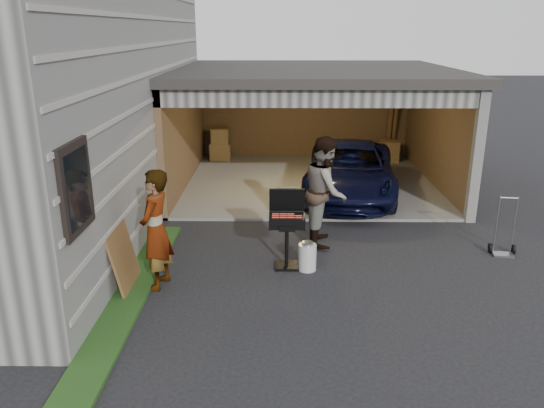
{
  "coord_description": "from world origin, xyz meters",
  "views": [
    {
      "loc": [
        -0.06,
        -6.81,
        3.8
      ],
      "look_at": [
        -0.16,
        1.18,
        1.15
      ],
      "focal_mm": 35.0,
      "sensor_mm": 36.0,
      "label": 1
    }
  ],
  "objects": [
    {
      "name": "man",
      "position": [
        0.8,
        2.4,
        1.0
      ],
      "size": [
        0.85,
        1.04,
        2.0
      ],
      "primitive_type": "imported",
      "rotation": [
        0.0,
        0.0,
        1.47
      ],
      "color": "#4D291E",
      "rests_on": "ground"
    },
    {
      "name": "ground",
      "position": [
        0.0,
        0.0,
        0.0
      ],
      "size": [
        80.0,
        80.0,
        0.0
      ],
      "primitive_type": "plane",
      "color": "black",
      "rests_on": "ground"
    },
    {
      "name": "garage",
      "position": [
        0.76,
        6.79,
        1.87
      ],
      "size": [
        6.8,
        6.3,
        2.9
      ],
      "color": "#605E59",
      "rests_on": "ground"
    },
    {
      "name": "minivan",
      "position": [
        1.62,
        5.2,
        0.6
      ],
      "size": [
        2.58,
        4.58,
        1.21
      ],
      "primitive_type": "imported",
      "rotation": [
        0.0,
        0.0,
        -0.14
      ],
      "color": "black",
      "rests_on": "ground"
    },
    {
      "name": "plywood_panel",
      "position": [
        -2.4,
        0.51,
        0.5
      ],
      "size": [
        0.25,
        0.91,
        1.0
      ],
      "primitive_type": "cube",
      "rotation": [
        0.0,
        -0.21,
        0.0
      ],
      "color": "brown",
      "rests_on": "ground"
    },
    {
      "name": "groundcover_strip",
      "position": [
        -2.25,
        -1.0,
        0.03
      ],
      "size": [
        0.5,
        8.0,
        0.06
      ],
      "primitive_type": "cube",
      "color": "#193814",
      "rests_on": "ground"
    },
    {
      "name": "propane_tank",
      "position": [
        0.42,
        1.2,
        0.22
      ],
      "size": [
        0.38,
        0.38,
        0.45
      ],
      "primitive_type": "cylinder",
      "rotation": [
        0.0,
        0.0,
        -0.32
      ],
      "color": "silver",
      "rests_on": "ground"
    },
    {
      "name": "bbq_grill",
      "position": [
        0.08,
        1.33,
        0.77
      ],
      "size": [
        0.58,
        0.51,
        1.3
      ],
      "color": "black",
      "rests_on": "ground"
    },
    {
      "name": "hand_truck",
      "position": [
        3.91,
        1.87,
        0.2
      ],
      "size": [
        0.45,
        0.36,
        1.06
      ],
      "rotation": [
        0.0,
        0.0,
        -0.13
      ],
      "color": "gray",
      "rests_on": "ground"
    },
    {
      "name": "woman",
      "position": [
        -1.9,
        0.59,
        0.93
      ],
      "size": [
        0.56,
        0.75,
        1.86
      ],
      "primitive_type": "imported",
      "rotation": [
        0.0,
        0.0,
        -1.75
      ],
      "color": "#A1AACA",
      "rests_on": "ground"
    }
  ]
}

